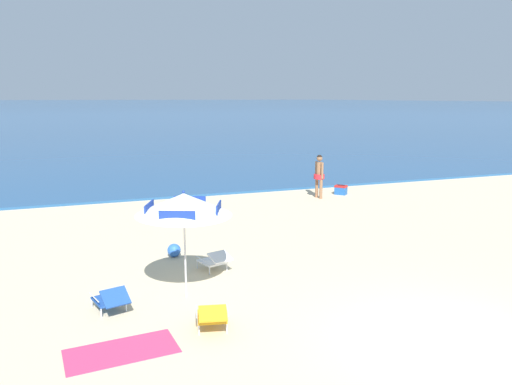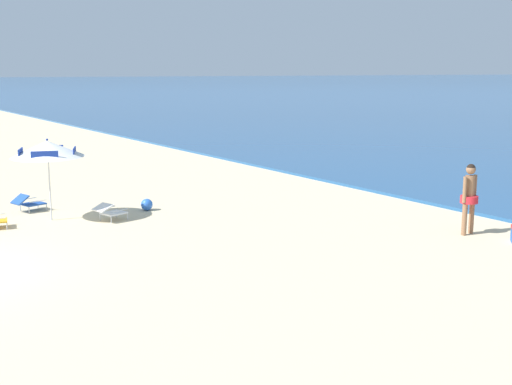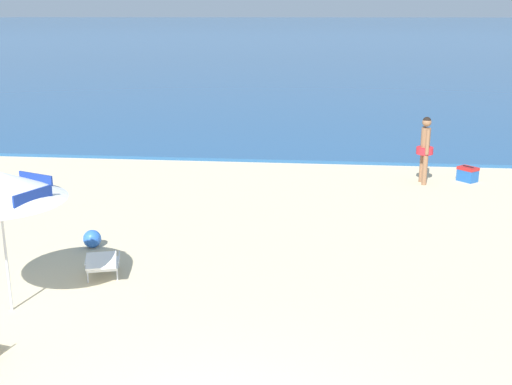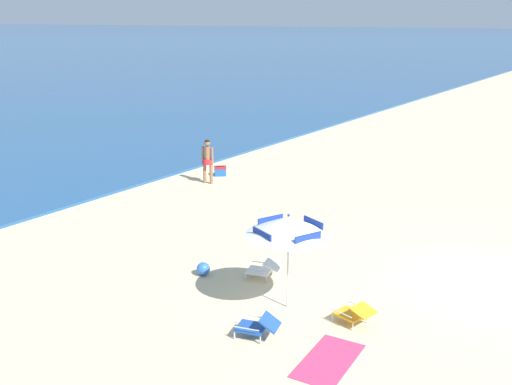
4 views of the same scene
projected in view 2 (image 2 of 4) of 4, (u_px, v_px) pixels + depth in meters
beach_umbrella_striped_main at (48, 149)px, 17.72m from camera, size 2.79×2.79×2.28m
lounge_chair_beside_umbrella at (110, 211)px, 17.94m from camera, size 0.76×0.98×0.51m
lounge_chair_facing_sea at (29, 202)px, 19.18m from camera, size 0.75×1.00×0.53m
person_standing_near_shore at (469, 194)px, 16.34m from camera, size 0.44×0.53×1.80m
beach_ball at (147, 205)px, 19.31m from camera, size 0.35×0.35×0.35m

